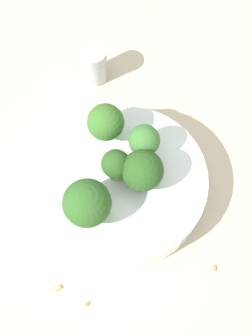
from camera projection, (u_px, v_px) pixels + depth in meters
The scene contains 11 objects.
ground_plane at pixel (126, 191), 0.65m from camera, with size 3.00×3.00×0.00m, color beige.
bowl at pixel (126, 185), 0.63m from camera, with size 0.21×0.21×0.05m, color silver.
broccoli_floret_0 at pixel (143, 171), 0.57m from camera, with size 0.05×0.05×0.06m.
broccoli_floret_1 at pixel (116, 165), 0.58m from camera, with size 0.04×0.04×0.05m.
broccoli_floret_2 at pixel (87, 203), 0.55m from camera, with size 0.06×0.06×0.07m.
broccoli_floret_3 at pixel (144, 141), 0.59m from camera, with size 0.04×0.04×0.06m.
broccoli_floret_4 at pixel (106, 123), 0.60m from camera, with size 0.05×0.05×0.06m.
pepper_shaker at pixel (94, 65), 0.70m from camera, with size 0.04×0.04×0.06m.
almond_crumb_0 at pixel (214, 268), 0.61m from camera, with size 0.01×0.00×0.01m, color tan.
almond_crumb_1 at pixel (57, 288), 0.60m from camera, with size 0.01×0.01×0.01m, color tan.
almond_crumb_2 at pixel (87, 304), 0.59m from camera, with size 0.01×0.00×0.01m, color olive.
Camera 1 is at (0.02, 0.22, 0.61)m, focal length 50.00 mm.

